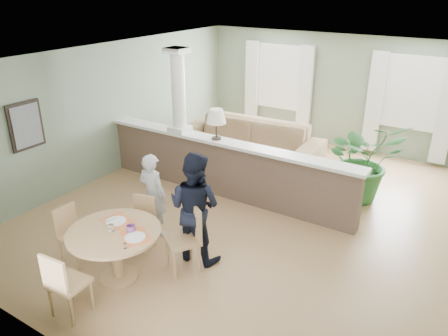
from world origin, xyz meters
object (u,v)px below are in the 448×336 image
Objects in this scene: child_person at (153,195)px; man_person at (195,207)px; dining_table at (116,241)px; chair_far_boy at (142,220)px; chair_far_man at (187,235)px; chair_side at (72,232)px; sofa at (247,143)px; houseplant at (363,160)px; chair_near at (64,282)px.

man_person reaches higher than child_person.
chair_far_boy is at bearing 107.61° from dining_table.
chair_far_man is at bearing 47.09° from dining_table.
chair_side is 1.81m from man_person.
man_person is at bearing -75.07° from sofa.
chair_near is (-2.07, -5.08, -0.27)m from houseplant.
chair_near is 0.66× the size of child_person.
houseplant is (2.64, -0.34, 0.30)m from sofa.
child_person is at bearing -89.60° from sofa.
sofa is 2.68m from houseplant.
sofa is at bearing -2.96° from chair_side.
chair_side is (-0.29, -4.59, 0.01)m from sofa.
dining_table is at bearing 106.16° from child_person.
houseplant is at bearing -116.46° from chair_near.
chair_side is at bearing -119.74° from chair_far_man.
chair_far_boy is at bearing -124.21° from houseplant.
houseplant is 4.16m from chair_far_boy.
child_person is (-0.11, 0.40, 0.23)m from chair_far_boy.
chair_near is 0.55× the size of man_person.
child_person is at bearing -21.27° from chair_side.
chair_near is at bearing -78.61° from chair_far_man.
sofa reaches higher than dining_table.
houseplant is 4.70m from dining_table.
sofa is at bearing -87.20° from child_person.
dining_table reaches higher than chair_far_boy.
dining_table is at bearing -99.43° from chair_far_man.
houseplant reaches higher than sofa.
child_person is (-0.37, 2.05, 0.19)m from chair_near.
chair_side is 0.53× the size of man_person.
houseplant is 1.84× the size of chair_far_boy.
child_person reaches higher than chair_far_man.
chair_near is 1.05× the size of chair_side.
chair_near is 1.99m from man_person.
chair_near is 1.20m from chair_side.
man_person reaches higher than chair_side.
houseplant is 1.12× the size of child_person.
man_person is (0.95, -0.18, 0.14)m from child_person.
dining_table is at bearing -86.15° from chair_side.
chair_far_man is 1.13m from child_person.
chair_far_man is at bearing -62.61° from chair_side.
houseplant reaches higher than chair_far_man.
chair_side is at bearing -48.30° from chair_near.
houseplant reaches higher than chair_side.
houseplant is 1.77× the size of chair_side.
chair_near is (-0.65, -1.59, -0.03)m from chair_far_man.
sofa is 2.36× the size of child_person.
dining_table is at bearing -116.38° from houseplant.
child_person is at bearing -15.14° from man_person.
chair_side is (-0.60, -0.82, 0.02)m from chair_far_boy.
chair_side is 1.33m from child_person.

